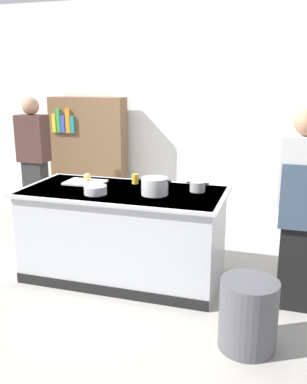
# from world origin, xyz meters

# --- Properties ---
(ground_plane) EXTENTS (10.00, 10.00, 0.00)m
(ground_plane) POSITION_xyz_m (0.00, 0.00, 0.00)
(ground_plane) COLOR #9E9991
(back_wall) EXTENTS (6.40, 0.12, 3.00)m
(back_wall) POSITION_xyz_m (0.00, 2.10, 1.50)
(back_wall) COLOR white
(back_wall) RESTS_ON ground_plane
(counter_island) EXTENTS (1.98, 0.98, 0.90)m
(counter_island) POSITION_xyz_m (0.00, -0.00, 0.47)
(counter_island) COLOR #B7BABF
(counter_island) RESTS_ON ground_plane
(cutting_board) EXTENTS (0.40, 0.28, 0.02)m
(cutting_board) POSITION_xyz_m (-0.47, 0.15, 0.91)
(cutting_board) COLOR silver
(cutting_board) RESTS_ON counter_island
(onion) EXTENTS (0.08, 0.08, 0.08)m
(onion) POSITION_xyz_m (-0.47, 0.19, 0.96)
(onion) COLOR tan
(onion) RESTS_ON cutting_board
(stock_pot) EXTENTS (0.32, 0.25, 0.16)m
(stock_pot) POSITION_xyz_m (0.34, -0.07, 0.98)
(stock_pot) COLOR #B7BABF
(stock_pot) RESTS_ON counter_island
(sauce_pan) EXTENTS (0.21, 0.15, 0.10)m
(sauce_pan) POSITION_xyz_m (0.70, 0.16, 0.95)
(sauce_pan) COLOR #99999E
(sauce_pan) RESTS_ON counter_island
(mixing_bowl) EXTENTS (0.21, 0.21, 0.08)m
(mixing_bowl) POSITION_xyz_m (-0.19, -0.21, 0.94)
(mixing_bowl) COLOR #B7BABF
(mixing_bowl) RESTS_ON counter_island
(juice_cup) EXTENTS (0.07, 0.07, 0.10)m
(juice_cup) POSITION_xyz_m (0.03, 0.28, 0.95)
(juice_cup) COLOR yellow
(juice_cup) RESTS_ON counter_island
(trash_bin) EXTENTS (0.43, 0.43, 0.54)m
(trash_bin) POSITION_xyz_m (1.30, -0.85, 0.27)
(trash_bin) COLOR #4C4C51
(trash_bin) RESTS_ON ground_plane
(person_chef) EXTENTS (0.38, 0.25, 1.72)m
(person_chef) POSITION_xyz_m (1.63, -0.14, 0.91)
(person_chef) COLOR black
(person_chef) RESTS_ON ground_plane
(person_guest) EXTENTS (0.38, 0.24, 1.72)m
(person_guest) POSITION_xyz_m (-1.65, 1.06, 0.91)
(person_guest) COLOR #292929
(person_guest) RESTS_ON ground_plane
(bookshelf) EXTENTS (1.10, 0.31, 1.70)m
(bookshelf) POSITION_xyz_m (-1.22, 1.80, 0.85)
(bookshelf) COLOR brown
(bookshelf) RESTS_ON ground_plane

